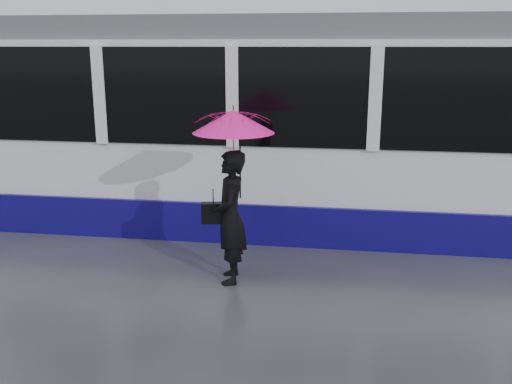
# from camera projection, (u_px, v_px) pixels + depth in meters

# --- Properties ---
(ground) EXTENTS (90.00, 90.00, 0.00)m
(ground) POSITION_uv_depth(u_px,v_px,m) (220.00, 276.00, 7.45)
(ground) COLOR #2F2F34
(ground) RESTS_ON ground
(rails) EXTENTS (34.00, 1.51, 0.02)m
(rails) POSITION_uv_depth(u_px,v_px,m) (251.00, 219.00, 9.84)
(rails) COLOR #3F3D38
(rails) RESTS_ON ground
(tram) EXTENTS (26.00, 2.56, 3.35)m
(tram) POSITION_uv_depth(u_px,v_px,m) (402.00, 128.00, 9.06)
(tram) COLOR white
(tram) RESTS_ON ground
(woman) EXTENTS (0.51, 0.68, 1.69)m
(woman) POSITION_uv_depth(u_px,v_px,m) (230.00, 217.00, 7.10)
(woman) COLOR black
(woman) RESTS_ON ground
(umbrella) EXTENTS (1.16, 1.16, 1.14)m
(umbrella) POSITION_uv_depth(u_px,v_px,m) (234.00, 137.00, 6.84)
(umbrella) COLOR #FD1578
(umbrella) RESTS_ON ground
(handbag) EXTENTS (0.32, 0.18, 0.44)m
(handbag) POSITION_uv_depth(u_px,v_px,m) (213.00, 213.00, 7.14)
(handbag) COLOR black
(handbag) RESTS_ON ground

